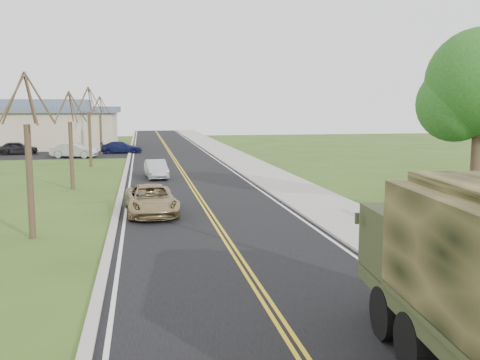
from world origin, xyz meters
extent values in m
plane|color=#344918|center=(0.00, 0.00, 0.00)|extent=(160.00, 160.00, 0.00)
cube|color=black|center=(0.00, 40.00, 0.01)|extent=(8.00, 120.00, 0.01)
cube|color=#9E998E|center=(4.15, 40.00, 0.06)|extent=(0.30, 120.00, 0.12)
cube|color=#9E998E|center=(5.90, 40.00, 0.05)|extent=(3.20, 120.00, 0.10)
cube|color=#9E998E|center=(-4.15, 40.00, 0.05)|extent=(0.30, 120.00, 0.10)
cylinder|color=#38281C|center=(11.00, 10.00, 2.52)|extent=(0.44, 0.44, 5.04)
sphere|color=#164F18|center=(10.20, 10.50, 4.95)|extent=(3.24, 3.24, 3.24)
cylinder|color=#38281C|center=(-7.00, 10.00, 2.10)|extent=(0.24, 0.24, 4.20)
cylinder|color=#38281C|center=(-6.52, 10.13, 5.13)|extent=(1.01, 0.33, 1.90)
cylinder|color=#38281C|center=(-6.97, 10.62, 5.05)|extent=(0.13, 1.29, 1.74)
cylinder|color=#38281C|center=(-7.46, 10.18, 5.13)|extent=(0.98, 0.43, 1.90)
cylinder|color=#38281C|center=(-7.39, 9.52, 5.05)|extent=(0.79, 1.05, 1.77)
cylinder|color=#38281C|center=(-6.73, 9.59, 5.13)|extent=(0.58, 0.90, 1.90)
cylinder|color=#38281C|center=(-7.00, 22.00, 1.98)|extent=(0.24, 0.24, 3.96)
cylinder|color=#38281C|center=(-6.55, 22.12, 4.83)|extent=(0.96, 0.32, 1.79)
cylinder|color=#38281C|center=(-6.97, 22.58, 4.76)|extent=(0.12, 1.22, 1.65)
cylinder|color=#38281C|center=(-7.43, 22.17, 4.83)|extent=(0.93, 0.41, 1.79)
cylinder|color=#38281C|center=(-7.37, 21.55, 4.76)|extent=(0.75, 0.99, 1.67)
cylinder|color=#38281C|center=(-6.75, 21.61, 4.83)|extent=(0.55, 0.85, 1.80)
cylinder|color=#38281C|center=(-7.00, 34.00, 2.22)|extent=(0.24, 0.24, 4.44)
cylinder|color=#38281C|center=(-6.50, 34.13, 5.42)|extent=(1.07, 0.35, 2.00)
cylinder|color=#38281C|center=(-6.97, 34.65, 5.34)|extent=(0.13, 1.36, 1.84)
cylinder|color=#38281C|center=(-7.49, 34.19, 5.42)|extent=(1.03, 0.46, 2.00)
cylinder|color=#38281C|center=(-7.41, 33.49, 5.34)|extent=(0.83, 1.10, 1.87)
cylinder|color=#38281C|center=(-6.72, 33.56, 5.42)|extent=(0.61, 0.95, 2.01)
cylinder|color=#38281C|center=(-7.00, 46.00, 2.04)|extent=(0.24, 0.24, 4.08)
cylinder|color=#38281C|center=(-6.54, 46.12, 4.98)|extent=(0.99, 0.33, 1.84)
cylinder|color=#38281C|center=(-6.97, 46.60, 4.91)|extent=(0.13, 1.25, 1.69)
cylinder|color=#38281C|center=(-7.45, 46.17, 4.98)|extent=(0.95, 0.42, 1.85)
cylinder|color=#38281C|center=(-7.38, 45.53, 4.91)|extent=(0.77, 1.02, 1.72)
cylinder|color=#38281C|center=(-6.74, 45.60, 4.98)|extent=(0.57, 0.88, 1.85)
cube|color=tan|center=(-16.00, 56.00, 2.10)|extent=(20.00, 12.00, 4.20)
cube|color=#475466|center=(-16.00, 56.00, 4.50)|extent=(21.00, 13.00, 0.70)
cube|color=#475466|center=(-16.00, 56.00, 5.20)|extent=(14.00, 8.00, 0.90)
cube|color=black|center=(-10.00, 46.00, 0.01)|extent=(18.00, 10.00, 0.02)
cylinder|color=black|center=(1.84, -1.84, 0.56)|extent=(0.46, 1.14, 1.11)
cylinder|color=black|center=(1.98, -0.43, 0.56)|extent=(0.46, 1.14, 1.11)
cube|color=#353D21|center=(3.09, 0.02, 1.92)|extent=(2.60, 2.15, 1.42)
cube|color=black|center=(3.18, 0.92, 2.12)|extent=(2.22, 0.30, 0.71)
imported|color=#9A8357|center=(-2.59, 13.72, 0.66)|extent=(2.50, 4.87, 1.31)
imported|color=#B7B8BC|center=(-2.01, 26.09, 0.62)|extent=(1.65, 3.85, 1.24)
imported|color=#0F1A3A|center=(9.62, 9.31, 0.65)|extent=(4.56, 2.11, 1.29)
cube|color=#184523|center=(5.69, 2.81, 0.50)|extent=(0.73, 0.67, 0.80)
imported|color=black|center=(-15.33, 46.88, 0.67)|extent=(4.09, 2.02, 1.34)
imported|color=#B8B8BD|center=(-9.25, 42.32, 0.71)|extent=(4.58, 2.63, 1.43)
imported|color=#11153E|center=(-5.02, 46.57, 0.62)|extent=(4.34, 1.92, 1.24)
camera|label=1|loc=(-2.97, -10.36, 4.83)|focal=40.00mm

